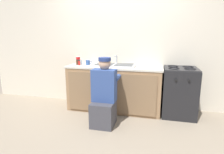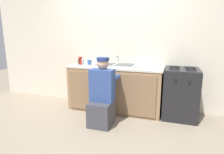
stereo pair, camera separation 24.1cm
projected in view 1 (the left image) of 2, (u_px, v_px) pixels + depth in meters
The scene contains 12 objects.
ground_plane at pixel (111, 115), 3.49m from camera, with size 12.00×12.00×0.00m, color gray.
back_wall at pixel (118, 45), 3.84m from camera, with size 6.00×0.10×2.50m, color beige.
counter_cabinet at pixel (114, 89), 3.67m from camera, with size 1.78×0.62×0.84m.
countertop at pixel (114, 67), 3.59m from camera, with size 1.82×0.62×0.03m, color beige.
sink_double_basin at pixel (115, 65), 3.58m from camera, with size 0.80×0.44×0.19m.
stove_range at pixel (179, 92), 3.39m from camera, with size 0.58×0.62×0.90m.
plumber_person at pixel (104, 98), 3.03m from camera, with size 0.42×0.61×1.10m.
water_glass at pixel (81, 62), 3.77m from camera, with size 0.06×0.06×0.10m.
spice_bottle_red at pixel (79, 63), 3.68m from camera, with size 0.04×0.04×0.10m.
coffee_mug at pixel (88, 62), 3.72m from camera, with size 0.13×0.08×0.09m.
soda_cup_red at pixel (78, 60), 3.87m from camera, with size 0.08×0.08×0.15m.
spice_bottle_pepper at pixel (77, 62), 3.73m from camera, with size 0.04×0.04×0.10m.
Camera 1 is at (0.81, -3.16, 1.44)m, focal length 30.00 mm.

